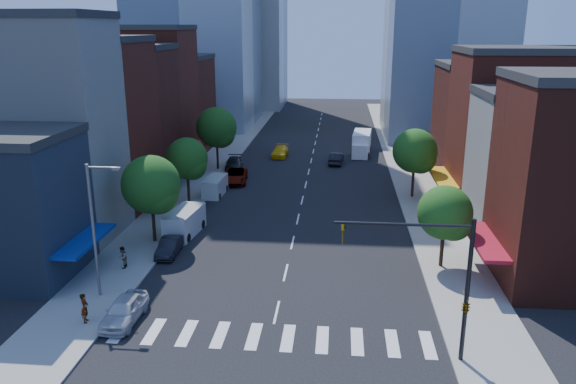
% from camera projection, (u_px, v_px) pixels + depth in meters
% --- Properties ---
extents(ground, '(220.00, 220.00, 0.00)m').
position_uv_depth(ground, '(277.00, 312.00, 35.53)').
color(ground, black).
rests_on(ground, ground).
extents(sidewalk_left, '(5.00, 120.00, 0.15)m').
position_uv_depth(sidewalk_left, '(217.00, 162.00, 74.81)').
color(sidewalk_left, gray).
rests_on(sidewalk_left, ground).
extents(sidewalk_right, '(5.00, 120.00, 0.15)m').
position_uv_depth(sidewalk_right, '(407.00, 166.00, 72.61)').
color(sidewalk_right, gray).
rests_on(sidewalk_right, ground).
extents(crosswalk, '(19.00, 3.00, 0.01)m').
position_uv_depth(crosswalk, '(271.00, 337.00, 32.67)').
color(crosswalk, silver).
rests_on(crosswalk, ground).
extents(bldg_left_1, '(12.00, 8.00, 18.00)m').
position_uv_depth(bldg_left_1, '(40.00, 132.00, 46.29)').
color(bldg_left_1, '#B9B5AB').
rests_on(bldg_left_1, ground).
extents(bldg_left_2, '(12.00, 9.00, 16.00)m').
position_uv_depth(bldg_left_2, '(86.00, 127.00, 54.69)').
color(bldg_left_2, '#5E2016').
rests_on(bldg_left_2, ground).
extents(bldg_left_3, '(12.00, 8.00, 15.00)m').
position_uv_depth(bldg_left_3, '(119.00, 118.00, 62.95)').
color(bldg_left_3, '#4A1B12').
rests_on(bldg_left_3, ground).
extents(bldg_left_4, '(12.00, 9.00, 17.00)m').
position_uv_depth(bldg_left_4, '(144.00, 100.00, 70.78)').
color(bldg_left_4, '#5E2016').
rests_on(bldg_left_4, ground).
extents(bldg_left_5, '(12.00, 10.00, 13.00)m').
position_uv_depth(bldg_left_5, '(167.00, 106.00, 80.42)').
color(bldg_left_5, '#4A1B12').
rests_on(bldg_left_5, ground).
extents(bldg_right_1, '(12.00, 8.00, 12.00)m').
position_uv_depth(bldg_right_1, '(549.00, 170.00, 46.31)').
color(bldg_right_1, '#B9B5AB').
rests_on(bldg_right_1, ground).
extents(bldg_right_2, '(12.00, 10.00, 15.00)m').
position_uv_depth(bldg_right_2, '(518.00, 132.00, 54.47)').
color(bldg_right_2, '#5E2016').
rests_on(bldg_right_2, ground).
extents(bldg_right_3, '(12.00, 10.00, 13.00)m').
position_uv_depth(bldg_right_3, '(491.00, 125.00, 64.31)').
color(bldg_right_3, '#4A1B12').
rests_on(bldg_right_3, ground).
extents(traffic_signal, '(7.24, 2.24, 8.00)m').
position_uv_depth(traffic_signal, '(456.00, 291.00, 29.18)').
color(traffic_signal, black).
rests_on(traffic_signal, sidewalk_right).
extents(streetlight, '(2.25, 0.25, 9.00)m').
position_uv_depth(streetlight, '(95.00, 223.00, 36.03)').
color(streetlight, slate).
rests_on(streetlight, sidewalk_left).
extents(tree_left_near, '(4.80, 4.80, 7.30)m').
position_uv_depth(tree_left_near, '(153.00, 187.00, 45.58)').
color(tree_left_near, black).
rests_on(tree_left_near, sidewalk_left).
extents(tree_left_mid, '(4.20, 4.20, 6.65)m').
position_uv_depth(tree_left_mid, '(188.00, 160.00, 56.18)').
color(tree_left_mid, black).
rests_on(tree_left_mid, sidewalk_left).
extents(tree_left_far, '(5.00, 5.00, 7.75)m').
position_uv_depth(tree_left_far, '(218.00, 129.00, 69.36)').
color(tree_left_far, black).
rests_on(tree_left_far, sidewalk_left).
extents(tree_right_near, '(4.00, 4.00, 6.20)m').
position_uv_depth(tree_right_near, '(447.00, 215.00, 40.88)').
color(tree_right_near, black).
rests_on(tree_right_near, sidewalk_right).
extents(tree_right_far, '(4.60, 4.60, 7.20)m').
position_uv_depth(tree_right_far, '(416.00, 153.00, 57.88)').
color(tree_right_far, black).
rests_on(tree_right_far, sidewalk_right).
extents(parked_car_front, '(1.96, 4.58, 1.54)m').
position_uv_depth(parked_car_front, '(124.00, 310.00, 34.21)').
color(parked_car_front, silver).
rests_on(parked_car_front, ground).
extents(parked_car_second, '(1.51, 4.05, 1.32)m').
position_uv_depth(parked_car_second, '(169.00, 247.00, 44.36)').
color(parked_car_second, black).
rests_on(parked_car_second, ground).
extents(parked_car_third, '(3.10, 5.78, 1.54)m').
position_uv_depth(parked_car_third, '(235.00, 176.00, 64.92)').
color(parked_car_third, '#999999').
rests_on(parked_car_third, ground).
extents(parked_car_rear, '(2.67, 5.29, 1.47)m').
position_uv_depth(parked_car_rear, '(234.00, 164.00, 70.91)').
color(parked_car_rear, black).
rests_on(parked_car_rear, ground).
extents(cargo_van_near, '(2.63, 5.36, 2.20)m').
position_uv_depth(cargo_van_near, '(184.00, 223.00, 48.49)').
color(cargo_van_near, silver).
rests_on(cargo_van_near, ground).
extents(cargo_van_far, '(2.02, 4.61, 1.93)m').
position_uv_depth(cargo_van_far, '(215.00, 187.00, 59.93)').
color(cargo_van_far, silver).
rests_on(cargo_van_far, ground).
extents(taxi, '(2.18, 4.97, 1.42)m').
position_uv_depth(taxi, '(280.00, 152.00, 77.84)').
color(taxi, yellow).
rests_on(taxi, ground).
extents(traffic_car_oncoming, '(2.04, 4.71, 1.51)m').
position_uv_depth(traffic_car_oncoming, '(336.00, 158.00, 73.70)').
color(traffic_car_oncoming, black).
rests_on(traffic_car_oncoming, ground).
extents(traffic_car_far, '(2.25, 4.77, 1.58)m').
position_uv_depth(traffic_car_far, '(363.00, 134.00, 90.19)').
color(traffic_car_far, '#999999').
rests_on(traffic_car_far, ground).
extents(box_truck, '(2.99, 7.95, 3.13)m').
position_uv_depth(box_truck, '(362.00, 144.00, 79.04)').
color(box_truck, white).
rests_on(box_truck, ground).
extents(pedestrian_near, '(0.60, 0.77, 1.86)m').
position_uv_depth(pedestrian_near, '(85.00, 308.00, 33.83)').
color(pedestrian_near, '#999999').
rests_on(pedestrian_near, sidewalk_left).
extents(pedestrian_far, '(0.71, 0.87, 1.67)m').
position_uv_depth(pedestrian_far, '(123.00, 257.00, 41.47)').
color(pedestrian_far, '#999999').
rests_on(pedestrian_far, sidewalk_left).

